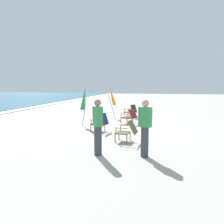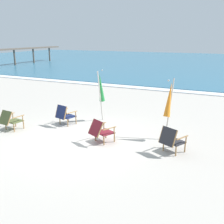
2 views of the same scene
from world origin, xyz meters
name	(u,v)px [view 2 (image 2 of 2)]	position (x,y,z in m)	size (l,w,h in m)	color
ground_plane	(79,139)	(0.00, 0.00, 0.00)	(80.00, 80.00, 0.00)	#B2AAA0
sea	(199,62)	(0.00, 29.95, 0.05)	(80.00, 40.00, 0.10)	#2D6684
surf_band	(157,89)	(0.00, 9.65, 0.03)	(80.00, 1.10, 0.06)	white
beach_chair_mid_center	(10,120)	(-2.72, -0.36, 0.42)	(0.66, 0.82, 0.78)	#515B33
beach_chair_far_center	(172,139)	(3.10, 0.22, 0.43)	(0.81, 0.86, 0.82)	#28282D
beach_chair_front_right	(101,130)	(0.83, 0.03, 0.42)	(0.85, 0.93, 0.79)	maroon
beach_chair_back_left	(65,114)	(-1.27, 1.01, 0.43)	(0.72, 0.79, 0.82)	#19234C
umbrella_furled_orange	(169,100)	(2.70, 1.36, 1.34)	(0.27, 0.69, 2.05)	#B7B2A8
umbrella_furled_green	(101,88)	(-0.24, 2.12, 1.38)	(0.25, 0.47, 2.10)	#B7B2A8
pier_distant	(24,50)	(-19.15, 18.03, 1.83)	(0.90, 12.97, 2.05)	brown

